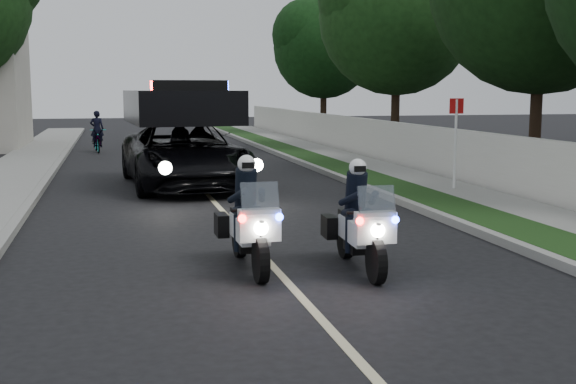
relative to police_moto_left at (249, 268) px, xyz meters
name	(u,v)px	position (x,y,z in m)	size (l,w,h in m)	color
ground	(306,303)	(0.36, -1.91, 0.00)	(120.00, 120.00, 0.00)	black
curb_right	(359,185)	(4.46, 8.09, 0.07)	(0.20, 60.00, 0.15)	gray
grass_verge	(383,184)	(5.16, 8.09, 0.08)	(1.20, 60.00, 0.16)	#193814
sidewalk_right	(428,182)	(6.46, 8.09, 0.08)	(1.40, 60.00, 0.16)	gray
property_wall	(463,157)	(7.46, 8.09, 0.75)	(0.22, 60.00, 1.50)	beige
curb_left	(36,195)	(-3.74, 8.09, 0.07)	(0.20, 60.00, 0.15)	gray
lane_marking	(206,192)	(0.36, 8.09, 0.00)	(0.12, 50.00, 0.01)	#BFB78C
police_moto_left	(249,268)	(0.00, 0.00, 0.00)	(0.69, 1.96, 1.67)	silver
police_moto_right	(359,269)	(1.55, -0.44, 0.00)	(0.67, 1.90, 1.62)	silver
police_suv	(184,187)	(-0.05, 9.36, 0.00)	(2.89, 6.23, 3.03)	black
bicycle	(98,152)	(-2.52, 21.20, 0.00)	(0.65, 1.86, 0.97)	black
cyclist	(98,152)	(-2.52, 21.20, 0.00)	(0.55, 0.37, 1.52)	black
sign_post	(454,194)	(6.36, 6.33, 0.00)	(0.39, 0.39, 2.46)	red
tree_right_c	(533,174)	(10.73, 9.81, 0.00)	(6.77, 6.77, 11.28)	#143410
tree_right_d	(394,151)	(9.71, 18.76, 0.00)	(6.49, 6.49, 10.82)	#1B4416
tree_right_e	(323,135)	(9.89, 30.23, 0.00)	(5.73, 5.73, 9.56)	#113410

